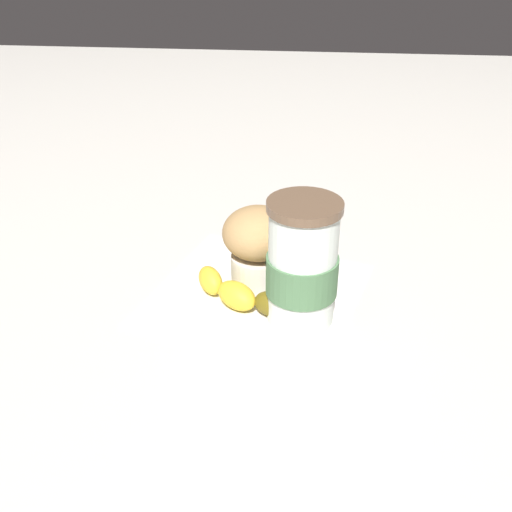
{
  "coord_description": "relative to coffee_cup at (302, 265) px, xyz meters",
  "views": [
    {
      "loc": [
        -0.06,
        0.63,
        0.42
      ],
      "look_at": [
        0.0,
        0.0,
        0.06
      ],
      "focal_mm": 42.0,
      "sensor_mm": 36.0,
      "label": 1
    }
  ],
  "objects": [
    {
      "name": "wooden_stirrer",
      "position": [
        0.03,
        -0.22,
        -0.07
      ],
      "size": [
        0.11,
        0.04,
        0.0
      ],
      "primitive_type": "cube",
      "rotation": [
        0.0,
        0.0,
        3.48
      ],
      "color": "tan",
      "rests_on": "ground_plane"
    },
    {
      "name": "paper_napkin",
      "position": [
        0.06,
        -0.04,
        -0.07
      ],
      "size": [
        0.31,
        0.31,
        0.0
      ],
      "primitive_type": "cube",
      "rotation": [
        0.0,
        0.0,
        -0.28
      ],
      "color": "white",
      "rests_on": "ground_plane"
    },
    {
      "name": "banana",
      "position": [
        0.08,
        -0.02,
        -0.06
      ],
      "size": [
        0.13,
        0.09,
        0.03
      ],
      "color": "gold",
      "rests_on": "paper_napkin"
    },
    {
      "name": "coffee_cup",
      "position": [
        0.0,
        0.0,
        0.0
      ],
      "size": [
        0.08,
        0.08,
        0.15
      ],
      "color": "silver",
      "rests_on": "paper_napkin"
    },
    {
      "name": "muffin",
      "position": [
        0.05,
        -0.07,
        -0.01
      ],
      "size": [
        0.09,
        0.09,
        0.11
      ],
      "color": "white",
      "rests_on": "paper_napkin"
    },
    {
      "name": "ground_plane",
      "position": [
        0.06,
        -0.04,
        -0.07
      ],
      "size": [
        3.0,
        3.0,
        0.0
      ],
      "primitive_type": "plane",
      "color": "beige"
    }
  ]
}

